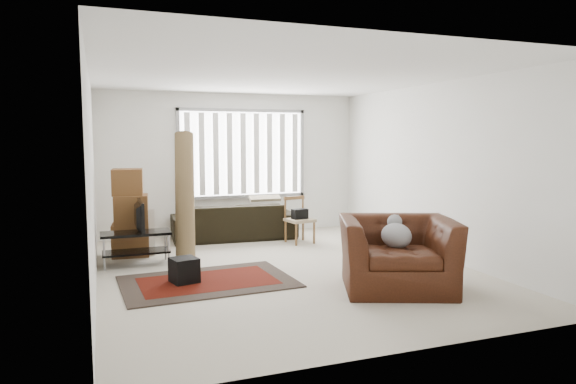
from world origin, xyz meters
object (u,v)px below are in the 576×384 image
Objects in this scene: armchair at (397,248)px; side_chair at (299,218)px; moving_boxes at (130,215)px; sofa at (234,215)px; tv_stand at (136,241)px.

side_chair is at bearing 113.37° from armchair.
moving_boxes is 0.81× the size of armchair.
sofa is 1.33× the size of armchair.
sofa is (1.84, 1.45, 0.08)m from tv_stand.
armchair reaches higher than tv_stand.
sofa is 1.25m from side_chair.
side_chair reaches higher than tv_stand.
moving_boxes is at bearing 25.88° from sofa.
armchair is (2.93, -2.33, 0.15)m from tv_stand.
tv_stand is 2.34m from sofa.
moving_boxes is 4.23m from armchair.
sofa reaches higher than side_chair.
sofa is 2.75× the size of side_chair.
tv_stand is 0.44× the size of sofa.
side_chair is at bearing 0.02° from moving_boxes.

